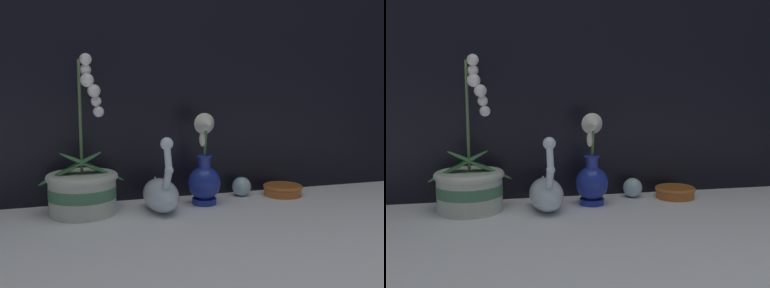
# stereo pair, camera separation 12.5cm
# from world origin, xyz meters

# --- Properties ---
(ground_plane) EXTENTS (2.80, 2.80, 0.00)m
(ground_plane) POSITION_xyz_m (0.00, 0.00, 0.00)
(ground_plane) COLOR white
(window_backdrop) EXTENTS (2.80, 0.03, 1.20)m
(window_backdrop) POSITION_xyz_m (0.00, 0.31, 0.60)
(window_backdrop) COLOR black
(window_backdrop) RESTS_ON ground_plane
(orchid_potted_plant) EXTENTS (0.25, 0.19, 0.43)m
(orchid_potted_plant) POSITION_xyz_m (-0.30, 0.18, 0.08)
(orchid_potted_plant) COLOR beige
(orchid_potted_plant) RESTS_ON ground_plane
(swan_figurine) EXTENTS (0.09, 0.20, 0.21)m
(swan_figurine) POSITION_xyz_m (-0.09, 0.15, 0.05)
(swan_figurine) COLOR silver
(swan_figurine) RESTS_ON ground_plane
(blue_vase) EXTENTS (0.10, 0.10, 0.27)m
(blue_vase) POSITION_xyz_m (0.05, 0.18, 0.09)
(blue_vase) COLOR navy
(blue_vase) RESTS_ON ground_plane
(glass_sphere) EXTENTS (0.06, 0.06, 0.06)m
(glass_sphere) POSITION_xyz_m (0.19, 0.24, 0.03)
(glass_sphere) COLOR silver
(glass_sphere) RESTS_ON ground_plane
(amber_dish) EXTENTS (0.13, 0.13, 0.03)m
(amber_dish) POSITION_xyz_m (0.32, 0.21, 0.02)
(amber_dish) COLOR #C66628
(amber_dish) RESTS_ON ground_plane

